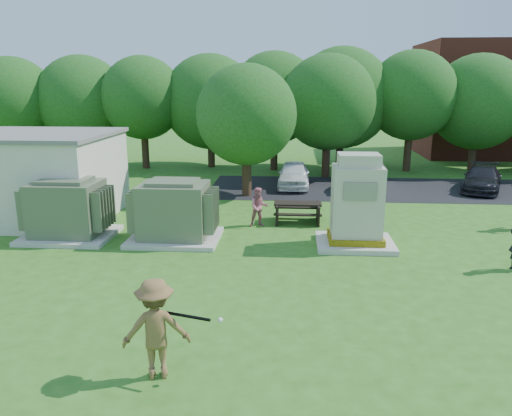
# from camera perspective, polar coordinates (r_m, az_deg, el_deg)

# --- Properties ---
(ground) EXTENTS (120.00, 120.00, 0.00)m
(ground) POSITION_cam_1_polar(r_m,az_deg,el_deg) (12.66, -1.37, -10.19)
(ground) COLOR #2D6619
(ground) RESTS_ON ground
(parking_strip) EXTENTS (20.00, 6.00, 0.01)m
(parking_strip) POSITION_cam_1_polar(r_m,az_deg,el_deg) (26.17, 17.10, 2.06)
(parking_strip) COLOR #232326
(parking_strip) RESTS_ON ground
(transformer_left) EXTENTS (3.00, 2.40, 2.07)m
(transformer_left) POSITION_cam_1_polar(r_m,az_deg,el_deg) (18.22, -20.72, -0.25)
(transformer_left) COLOR beige
(transformer_left) RESTS_ON ground
(transformer_right) EXTENTS (3.00, 2.40, 2.07)m
(transformer_right) POSITION_cam_1_polar(r_m,az_deg,el_deg) (17.00, -9.33, -0.49)
(transformer_right) COLOR beige
(transformer_right) RESTS_ON ground
(generator_cabinet) EXTENTS (2.49, 2.04, 3.04)m
(generator_cabinet) POSITION_cam_1_polar(r_m,az_deg,el_deg) (16.43, 11.42, 0.19)
(generator_cabinet) COLOR beige
(generator_cabinet) RESTS_ON ground
(picnic_table) EXTENTS (1.80, 1.35, 0.77)m
(picnic_table) POSITION_cam_1_polar(r_m,az_deg,el_deg) (19.10, 4.78, -0.23)
(picnic_table) COLOR black
(picnic_table) RESTS_ON ground
(batter) EXTENTS (1.35, 0.96, 1.88)m
(batter) POSITION_cam_1_polar(r_m,az_deg,el_deg) (9.35, -11.37, -13.37)
(batter) COLOR brown
(batter) RESTS_ON ground
(person_at_picnic) EXTENTS (0.83, 0.71, 1.47)m
(person_at_picnic) POSITION_cam_1_polar(r_m,az_deg,el_deg) (18.45, 0.34, 0.11)
(person_at_picnic) COLOR #C06577
(person_at_picnic) RESTS_ON ground
(car_white) EXTENTS (1.63, 3.87, 1.31)m
(car_white) POSITION_cam_1_polar(r_m,az_deg,el_deg) (25.54, 4.33, 3.85)
(car_white) COLOR white
(car_white) RESTS_ON ground
(car_silver_a) EXTENTS (2.53, 4.41, 1.38)m
(car_silver_a) POSITION_cam_1_polar(r_m,az_deg,el_deg) (25.76, 12.62, 3.71)
(car_silver_a) COLOR #ABABB0
(car_silver_a) RESTS_ON ground
(car_dark) EXTENTS (3.16, 4.47, 1.20)m
(car_dark) POSITION_cam_1_polar(r_m,az_deg,el_deg) (27.05, 24.43, 3.08)
(car_dark) COLOR black
(car_dark) RESTS_ON ground
(batting_equipment) EXTENTS (1.20, 0.28, 0.15)m
(batting_equipment) POSITION_cam_1_polar(r_m,az_deg,el_deg) (9.05, -7.79, -12.20)
(batting_equipment) COLOR black
(batting_equipment) RESTS_ON ground
(tree_row) EXTENTS (41.30, 13.30, 7.30)m
(tree_row) POSITION_cam_1_polar(r_m,az_deg,el_deg) (30.00, 5.53, 12.10)
(tree_row) COLOR #47301E
(tree_row) RESTS_ON ground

